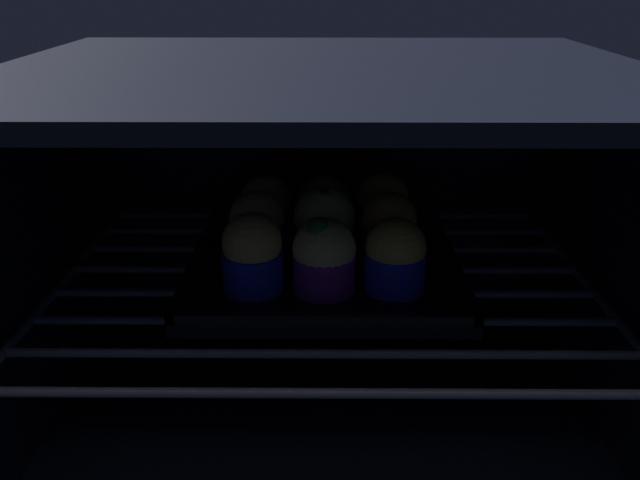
# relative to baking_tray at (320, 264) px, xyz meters

# --- Properties ---
(oven_cavity) EXTENTS (0.59, 0.47, 0.37)m
(oven_cavity) POSITION_rel_baking_tray_xyz_m (0.00, 0.02, 0.02)
(oven_cavity) COLOR black
(oven_cavity) RESTS_ON ground
(oven_rack) EXTENTS (0.55, 0.42, 0.01)m
(oven_rack) POSITION_rel_baking_tray_xyz_m (0.00, -0.02, -0.01)
(oven_rack) COLOR #444756
(oven_rack) RESTS_ON oven_cavity
(baking_tray) EXTENTS (0.27, 0.27, 0.02)m
(baking_tray) POSITION_rel_baking_tray_xyz_m (0.00, 0.00, 0.00)
(baking_tray) COLOR black
(baking_tray) RESTS_ON oven_rack
(muffin_row0_col0) EXTENTS (0.06, 0.06, 0.08)m
(muffin_row0_col0) POSITION_rel_baking_tray_xyz_m (-0.07, -0.07, 0.04)
(muffin_row0_col0) COLOR #1928B7
(muffin_row0_col0) RESTS_ON baking_tray
(muffin_row0_col1) EXTENTS (0.06, 0.06, 0.08)m
(muffin_row0_col1) POSITION_rel_baking_tray_xyz_m (0.00, -0.07, 0.04)
(muffin_row0_col1) COLOR #7A238C
(muffin_row0_col1) RESTS_ON baking_tray
(muffin_row0_col2) EXTENTS (0.06, 0.06, 0.07)m
(muffin_row0_col2) POSITION_rel_baking_tray_xyz_m (0.07, -0.06, 0.04)
(muffin_row0_col2) COLOR #1928B7
(muffin_row0_col2) RESTS_ON baking_tray
(muffin_row1_col0) EXTENTS (0.06, 0.06, 0.08)m
(muffin_row1_col0) POSITION_rel_baking_tray_xyz_m (-0.07, -0.00, 0.04)
(muffin_row1_col0) COLOR #1928B7
(muffin_row1_col0) RESTS_ON baking_tray
(muffin_row1_col1) EXTENTS (0.06, 0.06, 0.08)m
(muffin_row1_col1) POSITION_rel_baking_tray_xyz_m (0.00, 0.00, 0.04)
(muffin_row1_col1) COLOR #7A238C
(muffin_row1_col1) RESTS_ON baking_tray
(muffin_row1_col2) EXTENTS (0.06, 0.06, 0.07)m
(muffin_row1_col2) POSITION_rel_baking_tray_xyz_m (0.07, 0.00, 0.04)
(muffin_row1_col2) COLOR #0C8C84
(muffin_row1_col2) RESTS_ON baking_tray
(muffin_row2_col0) EXTENTS (0.06, 0.06, 0.07)m
(muffin_row2_col0) POSITION_rel_baking_tray_xyz_m (-0.07, 0.07, 0.04)
(muffin_row2_col0) COLOR #1928B7
(muffin_row2_col0) RESTS_ON baking_tray
(muffin_row2_col1) EXTENTS (0.06, 0.06, 0.07)m
(muffin_row2_col1) POSITION_rel_baking_tray_xyz_m (0.00, 0.07, 0.04)
(muffin_row2_col1) COLOR silver
(muffin_row2_col1) RESTS_ON baking_tray
(muffin_row2_col2) EXTENTS (0.06, 0.06, 0.08)m
(muffin_row2_col2) POSITION_rel_baking_tray_xyz_m (0.07, 0.06, 0.04)
(muffin_row2_col2) COLOR red
(muffin_row2_col2) RESTS_ON baking_tray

